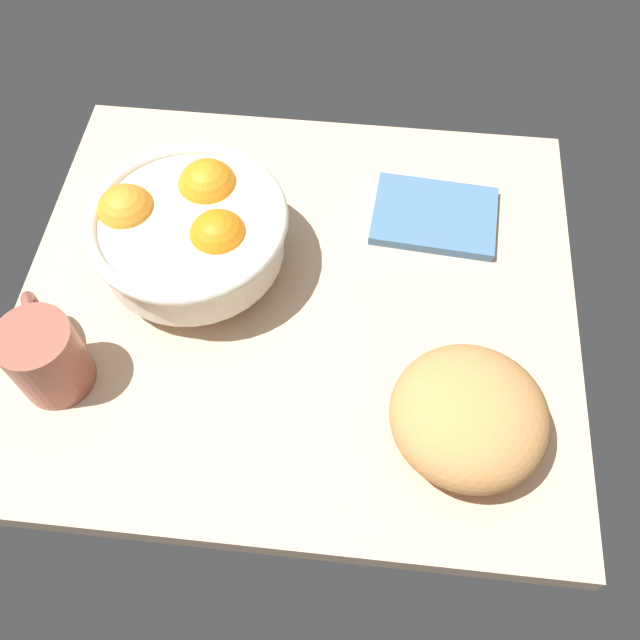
{
  "coord_description": "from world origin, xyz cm",
  "views": [
    {
      "loc": [
        7.32,
        -43.87,
        67.58
      ],
      "look_at": [
        3.38,
        -6.25,
        5.0
      ],
      "focal_mm": 38.08,
      "sensor_mm": 36.0,
      "label": 1
    }
  ],
  "objects_px": {
    "napkin_folded": "(434,216)",
    "mug": "(45,355)",
    "fruit_bowl": "(189,228)",
    "bread_loaf": "(469,416)"
  },
  "relations": [
    {
      "from": "fruit_bowl",
      "to": "napkin_folded",
      "type": "height_order",
      "value": "fruit_bowl"
    },
    {
      "from": "fruit_bowl",
      "to": "mug",
      "type": "distance_m",
      "value": 0.21
    },
    {
      "from": "fruit_bowl",
      "to": "mug",
      "type": "bearing_deg",
      "value": -125.62
    },
    {
      "from": "napkin_folded",
      "to": "fruit_bowl",
      "type": "bearing_deg",
      "value": -161.27
    },
    {
      "from": "fruit_bowl",
      "to": "bread_loaf",
      "type": "bearing_deg",
      "value": -30.76
    },
    {
      "from": "bread_loaf",
      "to": "fruit_bowl",
      "type": "bearing_deg",
      "value": 149.24
    },
    {
      "from": "napkin_folded",
      "to": "mug",
      "type": "relative_size",
      "value": 1.34
    },
    {
      "from": "fruit_bowl",
      "to": "mug",
      "type": "xyz_separation_m",
      "value": [
        -0.12,
        -0.17,
        -0.02
      ]
    },
    {
      "from": "mug",
      "to": "bread_loaf",
      "type": "bearing_deg",
      "value": -2.91
    },
    {
      "from": "mug",
      "to": "fruit_bowl",
      "type": "bearing_deg",
      "value": 54.38
    }
  ]
}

